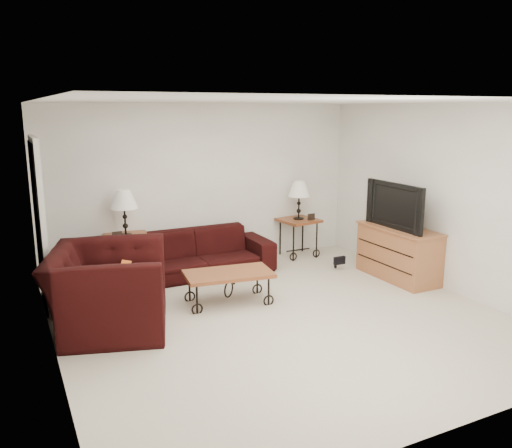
{
  "coord_description": "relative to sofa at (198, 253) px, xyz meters",
  "views": [
    {
      "loc": [
        -2.83,
        -5.04,
        2.42
      ],
      "look_at": [
        0.0,
        0.7,
        1.0
      ],
      "focal_mm": 36.52,
      "sensor_mm": 36.0,
      "label": 1
    }
  ],
  "objects": [
    {
      "name": "ground",
      "position": [
        0.31,
        -2.02,
        -0.32
      ],
      "size": [
        5.0,
        5.0,
        0.0
      ],
      "primitive_type": "plane",
      "color": "beige",
      "rests_on": "ground"
    },
    {
      "name": "wall_back",
      "position": [
        0.31,
        0.48,
        0.93
      ],
      "size": [
        5.0,
        0.02,
        2.5
      ],
      "primitive_type": "cube",
      "color": "white",
      "rests_on": "ground"
    },
    {
      "name": "wall_front",
      "position": [
        0.31,
        -4.52,
        0.93
      ],
      "size": [
        5.0,
        0.02,
        2.5
      ],
      "primitive_type": "cube",
      "color": "white",
      "rests_on": "ground"
    },
    {
      "name": "wall_left",
      "position": [
        -2.19,
        -2.02,
        0.93
      ],
      "size": [
        0.02,
        5.0,
        2.5
      ],
      "primitive_type": "cube",
      "color": "white",
      "rests_on": "ground"
    },
    {
      "name": "wall_right",
      "position": [
        2.81,
        -2.02,
        0.93
      ],
      "size": [
        0.02,
        5.0,
        2.5
      ],
      "primitive_type": "cube",
      "color": "white",
      "rests_on": "ground"
    },
    {
      "name": "ceiling",
      "position": [
        0.31,
        -2.02,
        2.18
      ],
      "size": [
        5.0,
        5.0,
        0.0
      ],
      "primitive_type": "plane",
      "color": "white",
      "rests_on": "wall_back"
    },
    {
      "name": "doorway",
      "position": [
        -2.16,
        -0.37,
        0.7
      ],
      "size": [
        0.08,
        0.94,
        2.04
      ],
      "primitive_type": "cube",
      "color": "black",
      "rests_on": "ground"
    },
    {
      "name": "sofa",
      "position": [
        0.0,
        0.0,
        0.0
      ],
      "size": [
        2.22,
        0.87,
        0.65
      ],
      "primitive_type": "imported",
      "color": "black",
      "rests_on": "ground"
    },
    {
      "name": "side_table_left",
      "position": [
        -1.01,
        0.18,
        0.01
      ],
      "size": [
        0.69,
        0.69,
        0.66
      ],
      "primitive_type": "cube",
      "rotation": [
        0.0,
        0.0,
        -0.14
      ],
      "color": "brown",
      "rests_on": "ground"
    },
    {
      "name": "side_table_right",
      "position": [
        1.84,
        0.18,
        -0.01
      ],
      "size": [
        0.66,
        0.66,
        0.64
      ],
      "primitive_type": "cube",
      "rotation": [
        0.0,
        0.0,
        0.14
      ],
      "color": "brown",
      "rests_on": "ground"
    },
    {
      "name": "lamp_left",
      "position": [
        -1.01,
        0.18,
        0.67
      ],
      "size": [
        0.42,
        0.42,
        0.66
      ],
      "primitive_type": null,
      "rotation": [
        0.0,
        0.0,
        -0.14
      ],
      "color": "black",
      "rests_on": "side_table_left"
    },
    {
      "name": "lamp_right",
      "position": [
        1.84,
        0.18,
        0.63
      ],
      "size": [
        0.41,
        0.41,
        0.64
      ],
      "primitive_type": null,
      "rotation": [
        0.0,
        0.0,
        0.14
      ],
      "color": "black",
      "rests_on": "side_table_right"
    },
    {
      "name": "photo_frame_left",
      "position": [
        -1.16,
        0.03,
        0.39
      ],
      "size": [
        0.13,
        0.02,
        0.11
      ],
      "primitive_type": "cube",
      "rotation": [
        0.0,
        0.0,
        0.03
      ],
      "color": "black",
      "rests_on": "side_table_left"
    },
    {
      "name": "photo_frame_right",
      "position": [
        1.99,
        0.03,
        0.36
      ],
      "size": [
        0.13,
        0.03,
        0.11
      ],
      "primitive_type": "cube",
      "rotation": [
        0.0,
        0.0,
        -0.07
      ],
      "color": "black",
      "rests_on": "side_table_right"
    },
    {
      "name": "coffee_table",
      "position": [
        -0.06,
        -1.29,
        -0.12
      ],
      "size": [
        1.16,
        0.73,
        0.41
      ],
      "primitive_type": "cube",
      "rotation": [
        0.0,
        0.0,
        -0.14
      ],
      "color": "brown",
      "rests_on": "ground"
    },
    {
      "name": "armchair",
      "position": [
        -1.56,
        -1.4,
        0.13
      ],
      "size": [
        1.58,
        1.7,
        0.91
      ],
      "primitive_type": "imported",
      "rotation": [
        0.0,
        0.0,
        1.28
      ],
      "color": "black",
      "rests_on": "ground"
    },
    {
      "name": "throw_pillow",
      "position": [
        -1.41,
        -1.45,
        0.2
      ],
      "size": [
        0.22,
        0.43,
        0.41
      ],
      "primitive_type": "cube",
      "rotation": [
        0.0,
        0.0,
        1.28
      ],
      "color": "#BF4918",
      "rests_on": "armchair"
    },
    {
      "name": "tv_stand",
      "position": [
        2.54,
        -1.46,
        0.05
      ],
      "size": [
        0.53,
        1.26,
        0.76
      ],
      "primitive_type": "cube",
      "color": "#B06D41",
      "rests_on": "ground"
    },
    {
      "name": "television",
      "position": [
        2.52,
        -1.46,
        0.76
      ],
      "size": [
        0.15,
        1.13,
        0.65
      ],
      "primitive_type": "imported",
      "rotation": [
        0.0,
        0.0,
        -1.57
      ],
      "color": "black",
      "rests_on": "tv_stand"
    },
    {
      "name": "backpack",
      "position": [
        2.0,
        -0.68,
        -0.14
      ],
      "size": [
        0.35,
        0.3,
        0.38
      ],
      "primitive_type": "ellipsoid",
      "rotation": [
        0.0,
        0.0,
        0.33
      ],
      "color": "black",
      "rests_on": "ground"
    }
  ]
}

